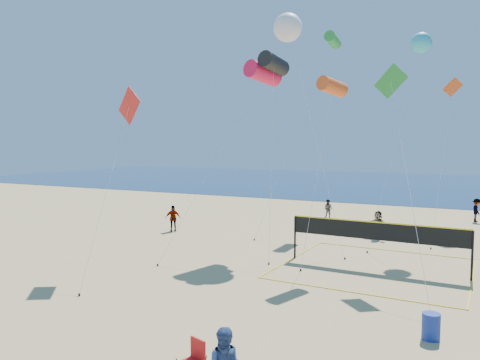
% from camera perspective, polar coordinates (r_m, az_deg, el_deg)
% --- Properties ---
extents(ocean, '(140.00, 50.00, 0.03)m').
position_cam_1_polar(ocean, '(71.57, 21.08, -0.54)').
color(ocean, navy).
rests_on(ocean, ground).
extents(far_person_0, '(1.10, 0.92, 1.76)m').
position_cam_1_polar(far_person_0, '(32.15, -8.19, -4.64)').
color(far_person_0, gray).
rests_on(far_person_0, ground).
extents(far_person_1, '(1.68, 1.20, 1.75)m').
position_cam_1_polar(far_person_1, '(30.60, 16.45, -5.26)').
color(far_person_1, gray).
rests_on(far_person_1, ground).
extents(far_person_3, '(0.76, 0.61, 1.49)m').
position_cam_1_polar(far_person_3, '(37.92, 10.72, -3.48)').
color(far_person_3, gray).
rests_on(far_person_3, ground).
extents(far_person_4, '(0.91, 1.27, 1.77)m').
position_cam_1_polar(far_person_4, '(39.82, 26.89, -3.31)').
color(far_person_4, gray).
rests_on(far_person_4, ground).
extents(camp_chair, '(0.66, 0.77, 1.11)m').
position_cam_1_polar(camp_chair, '(12.74, -5.57, -20.67)').
color(camp_chair, red).
rests_on(camp_chair, ground).
extents(trash_barrel, '(0.57, 0.57, 0.81)m').
position_cam_1_polar(trash_barrel, '(16.02, 22.26, -16.18)').
color(trash_barrel, navy).
rests_on(trash_barrel, ground).
extents(volleyball_net, '(8.74, 8.59, 2.26)m').
position_cam_1_polar(volleyball_net, '(23.31, 16.24, -6.65)').
color(volleyball_net, black).
rests_on(volleyball_net, ground).
extents(kite_0, '(3.21, 8.66, 10.73)m').
position_cam_1_polar(kite_0, '(28.14, 2.81, 12.84)').
color(kite_0, '#DD1743').
rests_on(kite_0, ground).
extents(kite_1, '(2.32, 5.73, 11.16)m').
position_cam_1_polar(kite_1, '(27.86, 4.15, 13.94)').
color(kite_1, black).
rests_on(kite_1, ground).
extents(kite_2, '(1.32, 3.67, 9.27)m').
position_cam_1_polar(kite_2, '(24.15, 11.19, 11.07)').
color(kite_2, '#E2521E').
rests_on(kite_2, ground).
extents(kite_3, '(2.69, 5.58, 8.78)m').
position_cam_1_polar(kite_3, '(23.80, -13.54, 8.08)').
color(kite_3, red).
rests_on(kite_3, ground).
extents(kite_4, '(3.54, 7.47, 9.76)m').
position_cam_1_polar(kite_4, '(23.45, 18.10, 10.24)').
color(kite_4, green).
rests_on(kite_4, ground).
extents(kite_6, '(5.57, 4.42, 13.76)m').
position_cam_1_polar(kite_6, '(29.69, 5.84, 17.99)').
color(kite_6, white).
rests_on(kite_6, ground).
extents(kite_7, '(2.58, 5.91, 12.67)m').
position_cam_1_polar(kite_7, '(31.48, 21.22, 15.32)').
color(kite_7, '#32B4D4').
rests_on(kite_7, ground).
extents(kite_8, '(2.77, 9.62, 14.06)m').
position_cam_1_polar(kite_8, '(36.49, 11.23, 16.36)').
color(kite_8, green).
rests_on(kite_8, ground).
extents(kite_9, '(1.37, 8.49, 10.58)m').
position_cam_1_polar(kite_9, '(35.79, 24.34, 9.02)').
color(kite_9, '#E2521E').
rests_on(kite_9, ground).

